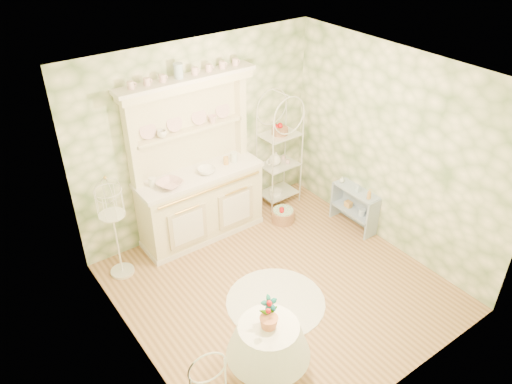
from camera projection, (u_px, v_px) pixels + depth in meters
floor at (279, 287)px, 6.24m from camera, size 3.60×3.60×0.00m
ceiling at (287, 78)px, 4.79m from camera, size 3.60×3.60×0.00m
wall_left at (131, 258)px, 4.62m from camera, size 3.60×3.60×0.00m
wall_right at (392, 152)px, 6.41m from camera, size 3.60×3.60×0.00m
wall_back at (200, 138)px, 6.75m from camera, size 3.60×3.60×0.00m
wall_front at (413, 288)px, 4.28m from camera, size 3.60×3.60×0.00m
kitchen_dresser at (198, 164)px, 6.56m from camera, size 1.87×0.61×2.29m
bakers_rack at (279, 148)px, 7.41m from camera, size 0.59×0.43×1.85m
side_shelf at (354, 208)px, 7.18m from camera, size 0.31×0.73×0.62m
round_table at (268, 352)px, 4.95m from camera, size 0.82×0.82×0.69m
birdcage_stand at (114, 226)px, 6.07m from camera, size 0.39×0.39×1.47m
floor_basket at (283, 214)px, 7.37m from camera, size 0.50×0.50×0.25m
lace_rug at (276, 302)px, 6.01m from camera, size 1.27×1.27×0.01m
bowl_floral at (170, 186)px, 6.33m from camera, size 0.40×0.40×0.08m
bowl_white at (207, 173)px, 6.62m from camera, size 0.29×0.29×0.08m
cup_left at (162, 135)px, 6.23m from camera, size 0.12×0.12×0.10m
cup_right at (213, 121)px, 6.60m from camera, size 0.14×0.14×0.10m
potted_geranium at (269, 313)px, 4.72m from camera, size 0.19×0.15×0.33m
bottle_amber at (369, 195)px, 6.78m from camera, size 0.08×0.08×0.15m
bottle_blue at (358, 189)px, 6.95m from camera, size 0.06×0.06×0.12m
bottle_glass at (342, 181)px, 7.17m from camera, size 0.08×0.08×0.10m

